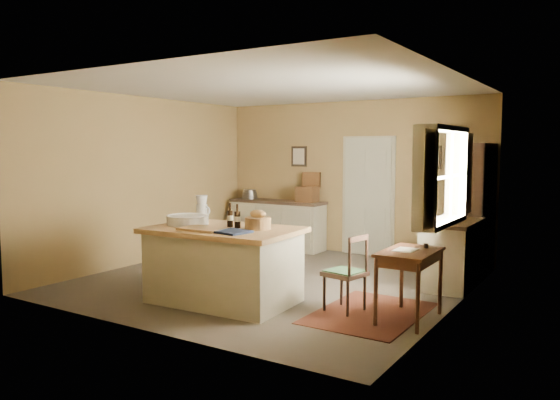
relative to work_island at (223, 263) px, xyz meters
The scene contains 16 objects.
ground 1.32m from the work_island, 92.32° to the left, with size 5.00×5.00×0.00m, color brown.
wall_back 3.83m from the work_island, 90.76° to the left, with size 5.00×0.10×2.70m, color #967849.
wall_front 1.54m from the work_island, 92.24° to the right, with size 5.00×0.10×2.70m, color #967849.
wall_left 2.96m from the work_island, 154.25° to the left, with size 0.10×5.00×2.70m, color #967849.
wall_right 2.88m from the work_island, 26.65° to the left, with size 0.10×5.00×2.70m, color #967849.
ceiling 2.54m from the work_island, 92.32° to the left, with size 5.00×5.00×0.00m, color silver.
door 3.76m from the work_island, 85.36° to the left, with size 0.97×0.06×2.11m, color beige.
framed_prints 3.91m from the work_island, 87.68° to the left, with size 2.82×0.02×0.38m.
window 2.80m from the work_island, 23.45° to the left, with size 0.25×1.99×1.12m.
work_island is the anchor object (origin of this frame).
sideboard 3.70m from the work_island, 112.09° to the left, with size 1.86×0.53×1.18m.
rug 1.84m from the work_island, 16.49° to the left, with size 1.10×1.60×0.01m, color #451D11.
writing_desk 2.22m from the work_island, 13.19° to the left, with size 0.53×0.87×0.82m.
desk_chair 1.48m from the work_island, 16.98° to the left, with size 0.41×0.41×0.87m, color black, non-canonical shape.
right_cabinet 3.09m from the work_island, 45.97° to the left, with size 0.63×1.13×0.99m.
shelving_unit 4.00m from the work_island, 54.53° to the left, with size 0.33×0.87×1.94m.
Camera 1 is at (4.10, -6.37, 1.85)m, focal length 35.00 mm.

